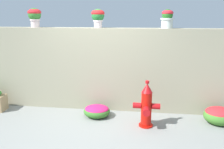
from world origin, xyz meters
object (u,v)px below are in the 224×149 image
object	(u,v)px
potted_plant_1	(35,15)
potted_plant_2	(98,16)
potted_plant_3	(167,18)
flower_bush_left	(97,111)
fire_hydrant	(146,106)
flower_bush_right	(219,115)

from	to	relation	value
potted_plant_1	potted_plant_2	world-z (taller)	potted_plant_1
potted_plant_3	flower_bush_left	xyz separation A→B (m)	(-1.40, -0.51, -1.90)
potted_plant_1	flower_bush_left	world-z (taller)	potted_plant_1
potted_plant_1	fire_hydrant	bearing A→B (deg)	-18.11
fire_hydrant	flower_bush_right	world-z (taller)	fire_hydrant
fire_hydrant	potted_plant_2	bearing A→B (deg)	141.47
potted_plant_1	fire_hydrant	xyz separation A→B (m)	(2.47, -0.81, -1.67)
flower_bush_left	flower_bush_right	xyz separation A→B (m)	(2.46, -0.01, 0.05)
potted_plant_1	flower_bush_left	size ratio (longest dim) A/B	0.74
potted_plant_2	flower_bush_right	distance (m)	3.19
potted_plant_2	potted_plant_3	distance (m)	1.45
potted_plant_1	fire_hydrant	distance (m)	3.09
fire_hydrant	potted_plant_1	bearing A→B (deg)	161.89
potted_plant_1	flower_bush_left	xyz separation A→B (m)	(1.44, -0.48, -1.95)
fire_hydrant	flower_bush_right	size ratio (longest dim) A/B	1.50
potted_plant_3	fire_hydrant	xyz separation A→B (m)	(-0.37, -0.83, -1.62)
potted_plant_3	flower_bush_right	xyz separation A→B (m)	(1.06, -0.52, -1.86)
potted_plant_3	flower_bush_right	size ratio (longest dim) A/B	0.63
potted_plant_2	flower_bush_left	size ratio (longest dim) A/B	0.70
potted_plant_3	flower_bush_right	world-z (taller)	potted_plant_3
potted_plant_3	flower_bush_left	distance (m)	2.42
potted_plant_2	flower_bush_right	xyz separation A→B (m)	(2.51, -0.54, -1.89)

